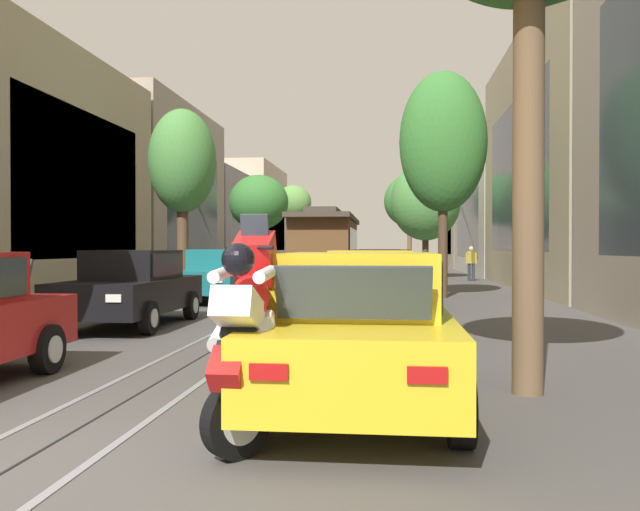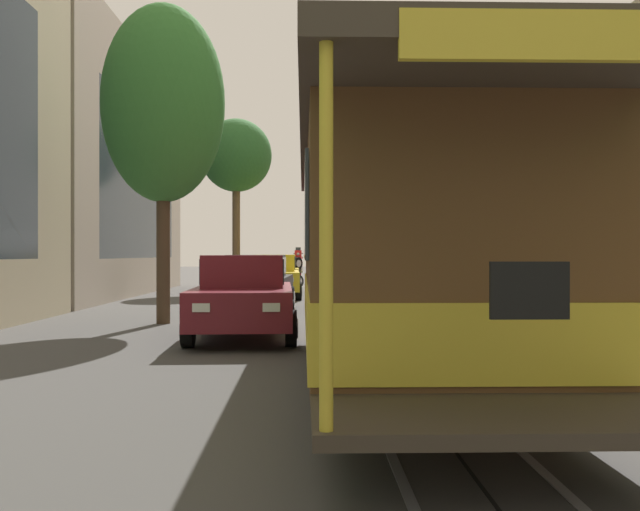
{
  "view_description": "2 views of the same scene",
  "coord_description": "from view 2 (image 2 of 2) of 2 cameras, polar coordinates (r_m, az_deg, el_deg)",
  "views": [
    {
      "loc": [
        2.78,
        -4.31,
        1.63
      ],
      "look_at": [
        -0.07,
        22.33,
        1.31
      ],
      "focal_mm": 36.42,
      "sensor_mm": 36.0,
      "label": 1
    },
    {
      "loc": [
        1.2,
        32.74,
        1.6
      ],
      "look_at": [
        0.65,
        3.66,
        1.55
      ],
      "focal_mm": 37.83,
      "sensor_mm": 36.0,
      "label": 2
    }
  ],
  "objects": [
    {
      "name": "street_tree_kerb_right_near",
      "position": [
        30.11,
        -7.1,
        8.28
      ],
      "size": [
        3.12,
        2.82,
        7.55
      ],
      "color": "brown",
      "rests_on": "ground"
    },
    {
      "name": "parked_car_black_second_left",
      "position": [
        24.32,
        7.84,
        -1.78
      ],
      "size": [
        2.02,
        4.37,
        1.58
      ],
      "color": "black",
      "rests_on": "ground"
    },
    {
      "name": "parked_car_teal_mid_left",
      "position": [
        18.13,
        10.38,
        -2.42
      ],
      "size": [
        2.01,
        4.37,
        1.58
      ],
      "color": "#196B70",
      "rests_on": "ground"
    },
    {
      "name": "street_tree_kerb_left_near",
      "position": [
        29.5,
        10.44,
        5.54
      ],
      "size": [
        3.34,
        3.63,
        6.02
      ],
      "color": "brown",
      "rests_on": "ground"
    },
    {
      "name": "parked_car_yellow_second_right",
      "position": [
        24.72,
        -3.91,
        -1.75
      ],
      "size": [
        2.09,
        4.4,
        1.58
      ],
      "color": "gold",
      "rests_on": "ground"
    },
    {
      "name": "fire_hydrant",
      "position": [
        22.99,
        11.66,
        -2.83
      ],
      "size": [
        0.4,
        0.22,
        0.84
      ],
      "color": "red",
      "rests_on": "ground"
    },
    {
      "name": "street_tree_kerb_right_second",
      "position": [
        16.32,
        -13.12,
        12.32
      ],
      "size": [
        2.84,
        2.29,
        7.39
      ],
      "color": "#4C3826",
      "rests_on": "ground"
    },
    {
      "name": "street_tree_kerb_left_second",
      "position": [
        15.7,
        21.32,
        11.48
      ],
      "size": [
        2.42,
        2.63,
        6.65
      ],
      "color": "brown",
      "rests_on": "ground"
    },
    {
      "name": "ground_plane",
      "position": [
        7.45,
        8.39,
        -12.3
      ],
      "size": [
        160.0,
        160.0,
        0.0
      ],
      "primitive_type": "plane",
      "color": "#4C4947"
    },
    {
      "name": "parked_car_maroon_fourth_right",
      "position": [
        13.04,
        -6.42,
        -3.41
      ],
      "size": [
        2.11,
        4.41,
        1.58
      ],
      "color": "maroon",
      "rests_on": "ground"
    },
    {
      "name": "parked_car_black_mid_right",
      "position": [
        18.87,
        -5.42,
        -2.32
      ],
      "size": [
        2.12,
        4.41,
        1.58
      ],
      "color": "black",
      "rests_on": "ground"
    },
    {
      "name": "cable_car_trolley",
      "position": [
        8.6,
        6.92,
        0.52
      ],
      "size": [
        2.62,
        9.14,
        3.28
      ],
      "color": "brown",
      "rests_on": "ground"
    },
    {
      "name": "motorcycle_with_rider",
      "position": [
        31.85,
        -1.85,
        -0.96
      ],
      "size": [
        0.49,
        1.79,
        1.93
      ],
      "color": "black",
      "rests_on": "ground"
    },
    {
      "name": "parked_car_red_near_left",
      "position": [
        30.66,
        5.77,
        -1.39
      ],
      "size": [
        2.08,
        4.39,
        1.58
      ],
      "color": "red",
      "rests_on": "ground"
    },
    {
      "name": "parked_car_yellow_near_right",
      "position": [
        30.43,
        -3.5,
        -1.4
      ],
      "size": [
        2.01,
        4.36,
        1.58
      ],
      "color": "gold",
      "rests_on": "ground"
    }
  ]
}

